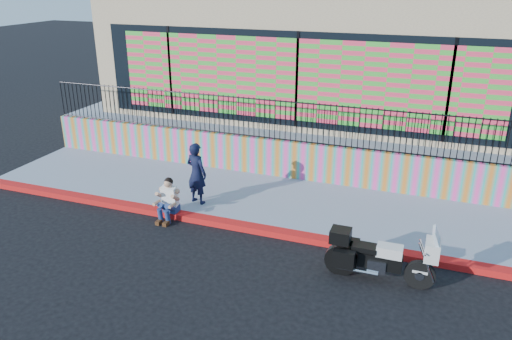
% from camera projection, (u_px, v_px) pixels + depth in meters
% --- Properties ---
extents(ground, '(90.00, 90.00, 0.00)m').
position_uv_depth(ground, '(246.00, 230.00, 12.03)').
color(ground, black).
rests_on(ground, ground).
extents(red_curb, '(16.00, 0.30, 0.15)m').
position_uv_depth(red_curb, '(246.00, 227.00, 12.00)').
color(red_curb, red).
rests_on(red_curb, ground).
extents(sidewalk, '(16.00, 3.00, 0.15)m').
position_uv_depth(sidewalk, '(269.00, 200.00, 13.44)').
color(sidewalk, gray).
rests_on(sidewalk, ground).
extents(mural_wall, '(16.00, 0.20, 1.10)m').
position_uv_depth(mural_wall, '(287.00, 159.00, 14.61)').
color(mural_wall, '#F941A1').
rests_on(mural_wall, sidewalk).
extents(metal_fence, '(15.80, 0.04, 1.20)m').
position_uv_depth(metal_fence, '(287.00, 121.00, 14.19)').
color(metal_fence, black).
rests_on(metal_fence, mural_wall).
extents(elevated_platform, '(16.00, 10.00, 1.25)m').
position_uv_depth(elevated_platform, '(326.00, 117.00, 19.08)').
color(elevated_platform, gray).
rests_on(elevated_platform, ground).
extents(storefront_building, '(14.00, 8.06, 4.00)m').
position_uv_depth(storefront_building, '(328.00, 48.00, 17.93)').
color(storefront_building, tan).
rests_on(storefront_building, elevated_platform).
extents(police_motorcycle, '(2.14, 0.71, 1.33)m').
position_uv_depth(police_motorcycle, '(378.00, 256.00, 9.88)').
color(police_motorcycle, black).
rests_on(police_motorcycle, ground).
extents(police_officer, '(0.67, 0.52, 1.63)m').
position_uv_depth(police_officer, '(197.00, 173.00, 12.85)').
color(police_officer, black).
rests_on(police_officer, sidewalk).
extents(seated_man, '(0.54, 0.71, 1.06)m').
position_uv_depth(seated_man, '(167.00, 203.00, 12.37)').
color(seated_man, navy).
rests_on(seated_man, ground).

